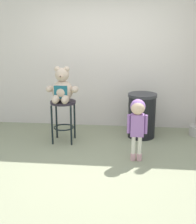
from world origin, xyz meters
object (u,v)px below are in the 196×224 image
object	(u,v)px
child_walking	(138,117)
trash_bin	(142,115)
teddy_bear	(62,89)
bar_stool_with_teddy	(63,112)

from	to	relation	value
child_walking	trash_bin	size ratio (longest dim) A/B	1.18
teddy_bear	trash_bin	size ratio (longest dim) A/B	0.74
bar_stool_with_teddy	teddy_bear	size ratio (longest dim) A/B	1.23
teddy_bear	child_walking	distance (m)	1.42
bar_stool_with_teddy	child_walking	xyz separation A→B (m)	(1.24, -0.66, 0.15)
teddy_bear	bar_stool_with_teddy	bearing A→B (deg)	90.00
child_walking	trash_bin	bearing A→B (deg)	-51.09
child_walking	trash_bin	world-z (taller)	child_walking
bar_stool_with_teddy	trash_bin	xyz separation A→B (m)	(1.34, 0.37, -0.13)
bar_stool_with_teddy	teddy_bear	distance (m)	0.41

